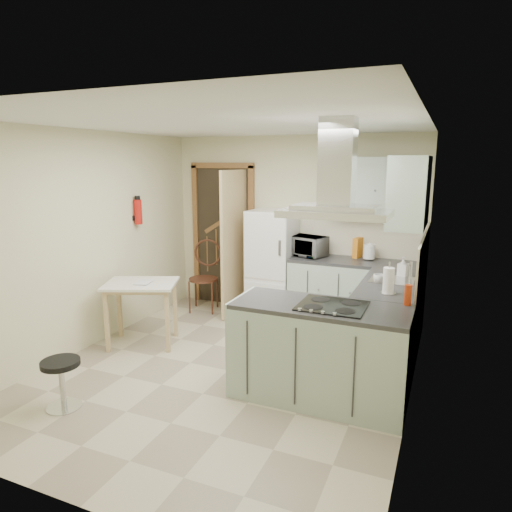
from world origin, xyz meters
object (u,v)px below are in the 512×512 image
at_px(peninsula, 320,352).
at_px(stool, 62,384).
at_px(bentwood_chair, 203,279).
at_px(fridge, 272,264).
at_px(microwave, 307,246).
at_px(drop_leaf_table, 142,313).
at_px(extractor_hood, 336,213).

bearing_deg(peninsula, stool, -152.88).
bearing_deg(bentwood_chair, fridge, -5.71).
bearing_deg(peninsula, microwave, 110.19).
bearing_deg(drop_leaf_table, stool, -103.77).
height_order(bentwood_chair, microwave, microwave).
bearing_deg(microwave, extractor_hood, -49.29).
bearing_deg(fridge, peninsula, -58.26).
relative_size(drop_leaf_table, microwave, 1.66).
distance_m(extractor_hood, microwave, 2.29).
xyz_separation_m(bentwood_chair, stool, (0.19, -2.86, -0.24)).
bearing_deg(stool, bentwood_chair, 93.83).
bearing_deg(extractor_hood, drop_leaf_table, 169.83).
bearing_deg(peninsula, extractor_hood, 0.00).
relative_size(stool, microwave, 0.92).
relative_size(fridge, peninsula, 0.97).
height_order(stool, microwave, microwave).
height_order(extractor_hood, stool, extractor_hood).
distance_m(peninsula, drop_leaf_table, 2.32).
bearing_deg(extractor_hood, bentwood_chair, 142.14).
height_order(fridge, extractor_hood, extractor_hood).
height_order(fridge, microwave, fridge).
xyz_separation_m(extractor_hood, microwave, (-0.84, 2.02, -0.69)).
xyz_separation_m(peninsula, extractor_hood, (0.10, 0.00, 1.27)).
relative_size(drop_leaf_table, stool, 1.80).
distance_m(drop_leaf_table, bentwood_chair, 1.39).
bearing_deg(bentwood_chair, drop_leaf_table, -106.70).
height_order(fridge, drop_leaf_table, fridge).
bearing_deg(bentwood_chair, microwave, -7.30).
bearing_deg(fridge, extractor_hood, -56.21).
xyz_separation_m(peninsula, drop_leaf_table, (-2.28, 0.43, -0.07)).
height_order(bentwood_chair, stool, bentwood_chair).
height_order(drop_leaf_table, bentwood_chair, bentwood_chair).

